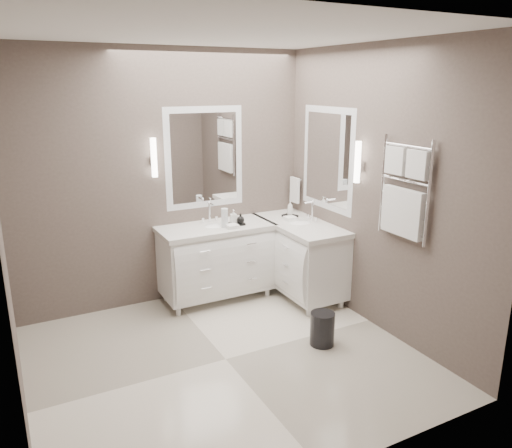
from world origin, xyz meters
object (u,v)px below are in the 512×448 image
towel_ladder (404,195)px  waste_bin (322,329)px  vanity_back (216,257)px  vanity_right (299,254)px

towel_ladder → waste_bin: (-0.65, 0.23, -1.24)m
waste_bin → towel_ladder: bearing=-19.2°
vanity_back → waste_bin: 1.51m
vanity_right → waste_bin: 1.20m
towel_ladder → waste_bin: towel_ladder is taller
vanity_back → towel_ladder: towel_ladder is taller
towel_ladder → vanity_right: bearing=99.8°
vanity_back → vanity_right: (0.88, -0.33, 0.00)m
vanity_back → vanity_right: bearing=-20.4°
vanity_right → towel_ladder: bearing=-80.2°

